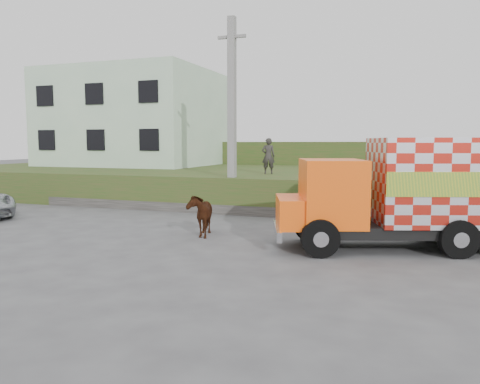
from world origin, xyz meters
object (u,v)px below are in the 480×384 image
at_px(cargo_truck, 417,192).
at_px(cow, 200,214).
at_px(pedestrian, 268,156).
at_px(utility_pole, 232,115).

relative_size(cargo_truck, cow, 4.47).
height_order(cargo_truck, cow, cargo_truck).
bearing_deg(cow, cargo_truck, -17.44).
relative_size(cow, pedestrian, 0.97).
bearing_deg(pedestrian, cargo_truck, 114.00).
relative_size(utility_pole, cow, 4.97).
distance_m(cargo_truck, pedestrian, 9.56).
height_order(utility_pole, pedestrian, utility_pole).
xyz_separation_m(cargo_truck, pedestrian, (-6.32, 7.14, 0.75)).
relative_size(utility_pole, cargo_truck, 1.11).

